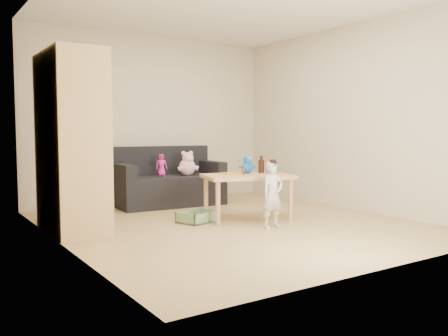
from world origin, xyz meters
TOP-DOWN VIEW (x-y plane):
  - room at (0.00, 0.00)m, footprint 4.50×4.50m
  - wardrobe at (-1.72, 0.61)m, footprint 0.55×1.09m
  - sofa at (0.01, 1.70)m, footprint 1.62×0.88m
  - play_table at (0.32, 0.13)m, footprint 1.22×0.95m
  - storage_bin at (-0.31, 0.30)m, footprint 0.52×0.44m
  - toddler at (0.23, -0.48)m, footprint 0.28×0.19m
  - pink_bear at (0.28, 1.61)m, footprint 0.33×0.31m
  - doll at (-0.13, 1.65)m, footprint 0.19×0.15m
  - ring_stacker at (0.70, 0.10)m, footprint 0.17×0.17m
  - brown_bottle at (0.61, 0.22)m, footprint 0.08×0.08m
  - blue_plush at (0.43, 0.29)m, footprint 0.25×0.24m
  - wooden_figure at (0.24, 0.10)m, footprint 0.06×0.05m
  - yellow_book at (0.21, 0.34)m, footprint 0.22×0.22m

SIDE VIEW (x-z plane):
  - storage_bin at x=-0.31m, z-range 0.00..0.13m
  - sofa at x=0.01m, z-range 0.00..0.44m
  - play_table at x=0.32m, z-range 0.00..0.56m
  - toddler at x=0.23m, z-range 0.00..0.75m
  - yellow_book at x=0.21m, z-range 0.56..0.58m
  - pink_bear at x=0.28m, z-range 0.44..0.75m
  - doll at x=-0.13m, z-range 0.44..0.77m
  - wooden_figure at x=0.24m, z-range 0.56..0.68m
  - ring_stacker at x=0.70m, z-range 0.54..0.73m
  - brown_bottle at x=0.61m, z-range 0.55..0.77m
  - blue_plush at x=0.43m, z-range 0.56..0.81m
  - wardrobe at x=-1.72m, z-range 0.00..1.96m
  - room at x=0.00m, z-range -0.95..3.55m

